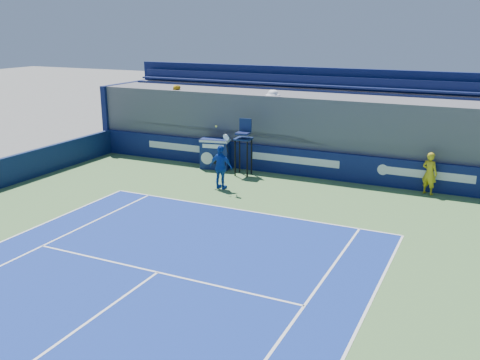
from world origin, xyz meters
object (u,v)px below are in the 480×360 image
at_px(tennis_player, 221,167).
at_px(match_clock, 215,153).
at_px(ball_person, 430,173).
at_px(umpire_chair, 244,141).

bearing_deg(tennis_player, match_clock, 122.15).
bearing_deg(tennis_player, ball_person, 20.50).
relative_size(match_clock, umpire_chair, 0.58).
relative_size(ball_person, match_clock, 1.17).
xyz_separation_m(ball_person, umpire_chair, (-7.69, -0.57, 0.68)).
bearing_deg(match_clock, tennis_player, -57.85).
xyz_separation_m(match_clock, tennis_player, (1.71, -2.71, 0.16)).
bearing_deg(match_clock, umpire_chair, -14.93).
bearing_deg(ball_person, match_clock, 23.41).
relative_size(match_clock, tennis_player, 0.56).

